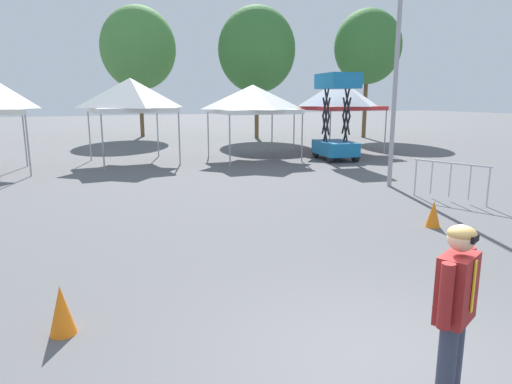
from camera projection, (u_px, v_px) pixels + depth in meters
The scene contains 13 objects.
ground_plane at pixel (387, 375), 4.70m from camera, with size 140.00×140.00×0.00m, color #5B5B5E.
canopy_tent_far_right at pixel (131, 95), 19.29m from camera, with size 3.46×3.46×3.60m.
canopy_tent_far_left at pixel (253, 99), 20.52m from camera, with size 3.71×3.71×3.35m.
canopy_tent_left_of_center at pixel (339, 95), 23.10m from camera, with size 3.55×3.55×3.68m.
scissor_lift at pixel (336, 134), 20.51m from camera, with size 1.81×2.52×3.83m.
person_foreground at pixel (455, 308), 3.92m from camera, with size 0.60×0.39×1.78m.
light_pole_near_lift at pixel (400, 2), 13.51m from camera, with size 0.36×0.36×9.98m.
tree_behind_tents_left at pixel (368, 47), 30.79m from camera, with size 4.51×4.51×8.62m.
tree_behind_tents_right at pixel (138, 48), 31.57m from camera, with size 5.17×5.17×8.97m.
tree_behind_tents_center at pixel (257, 50), 30.34m from camera, with size 5.15×5.15×8.72m.
crowd_barrier_by_lift at pixel (451, 174), 12.42m from camera, with size 0.76×1.99×1.08m.
traffic_cone_lot_center at pixel (433, 214), 10.00m from camera, with size 0.32×0.32×0.58m, color orange.
traffic_cone_near_barrier at pixel (62, 310), 5.46m from camera, with size 0.32×0.32×0.62m, color orange.
Camera 1 is at (-3.00, -3.25, 2.82)m, focal length 31.93 mm.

